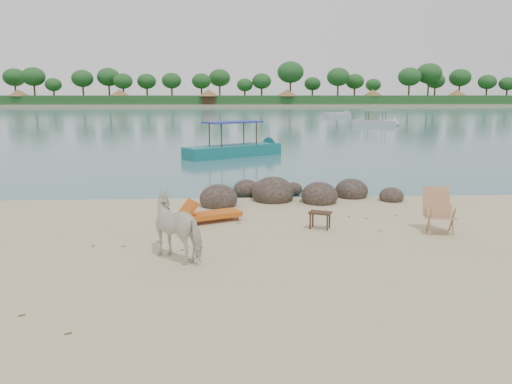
% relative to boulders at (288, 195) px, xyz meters
% --- Properties ---
extents(water, '(400.00, 400.00, 0.00)m').
position_rel_boulders_xyz_m(water, '(-0.73, 84.40, -0.20)').
color(water, '#346469').
rests_on(water, ground).
extents(far_shore, '(420.00, 90.00, 1.40)m').
position_rel_boulders_xyz_m(far_shore, '(-0.73, 164.40, -0.20)').
color(far_shore, tan).
rests_on(far_shore, ground).
extents(far_scenery, '(420.00, 18.00, 9.50)m').
position_rel_boulders_xyz_m(far_scenery, '(-0.71, 131.10, 2.95)').
color(far_scenery, '#1E4C1E').
rests_on(far_scenery, ground).
extents(boulders, '(6.34, 2.87, 1.00)m').
position_rel_boulders_xyz_m(boulders, '(0.00, 0.00, 0.00)').
color(boulders, '#2E241E').
rests_on(boulders, ground).
extents(cow, '(1.62, 1.57, 1.31)m').
position_rel_boulders_xyz_m(cow, '(-2.86, -5.49, 0.46)').
color(cow, silver).
rests_on(cow, ground).
extents(side_table, '(0.62, 0.53, 0.43)m').
position_rel_boulders_xyz_m(side_table, '(0.37, -3.47, 0.02)').
color(side_table, black).
rests_on(side_table, ground).
extents(lounge_chair, '(1.89, 1.31, 0.54)m').
position_rel_boulders_xyz_m(lounge_chair, '(-2.28, -2.58, 0.07)').
color(lounge_chair, '#C15816').
rests_on(lounge_chair, ground).
extents(deck_chair, '(0.82, 0.87, 1.07)m').
position_rel_boulders_xyz_m(deck_chair, '(3.17, -4.02, 0.34)').
color(deck_chair, tan).
rests_on(deck_chair, ground).
extents(boat_near, '(6.12, 4.68, 3.10)m').
position_rel_boulders_xyz_m(boat_near, '(-1.60, 11.98, 1.35)').
color(boat_near, '#166E70').
rests_on(boat_near, water).
extents(boat_mid, '(5.22, 4.16, 2.69)m').
position_rel_boulders_xyz_m(boat_mid, '(14.41, 39.48, 1.15)').
color(boat_mid, '#BBBBB6').
rests_on(boat_mid, water).
extents(boat_far, '(5.65, 4.93, 0.71)m').
position_rel_boulders_xyz_m(boat_far, '(15.06, 62.29, 0.16)').
color(boat_far, '#B5B6B1').
rests_on(boat_far, water).
extents(dead_leaves, '(7.81, 6.63, 0.00)m').
position_rel_boulders_xyz_m(dead_leaves, '(-1.90, -4.37, -0.19)').
color(dead_leaves, brown).
rests_on(dead_leaves, ground).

